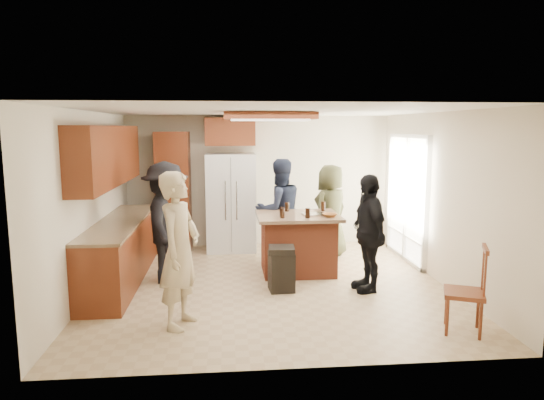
{
  "coord_description": "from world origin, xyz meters",
  "views": [
    {
      "loc": [
        -0.61,
        -6.78,
        2.27
      ],
      "look_at": [
        0.08,
        0.68,
        1.15
      ],
      "focal_mm": 32.0,
      "sensor_mm": 36.0,
      "label": 1
    }
  ],
  "objects": [
    {
      "name": "person_front_left",
      "position": [
        -1.16,
        -1.36,
        0.9
      ],
      "size": [
        0.67,
        0.78,
        1.79
      ],
      "primitive_type": "imported",
      "rotation": [
        0.0,
        0.0,
        1.23
      ],
      "color": "tan",
      "rests_on": "ground"
    },
    {
      "name": "person_behind_left",
      "position": [
        0.27,
        1.3,
        0.88
      ],
      "size": [
        0.97,
        0.76,
        1.76
      ],
      "primitive_type": "imported",
      "rotation": [
        0.0,
        0.0,
        3.45
      ],
      "color": "#1C2338",
      "rests_on": "ground"
    },
    {
      "name": "spindle_chair",
      "position": [
        2.01,
        -1.85,
        0.45
      ],
      "size": [
        0.55,
        0.55,
        0.99
      ],
      "color": "maroon",
      "rests_on": "ground"
    },
    {
      "name": "trash_bin",
      "position": [
        0.13,
        -0.26,
        0.32
      ],
      "size": [
        0.39,
        0.39,
        0.63
      ],
      "color": "black",
      "rests_on": "ground"
    },
    {
      "name": "left_cabinetry",
      "position": [
        -2.24,
        0.4,
        0.96
      ],
      "size": [
        0.64,
        3.0,
        2.3
      ],
      "color": "maroon",
      "rests_on": "ground"
    },
    {
      "name": "island_items",
      "position": [
        0.67,
        0.48,
        0.97
      ],
      "size": [
        0.88,
        0.71,
        0.15
      ],
      "color": "silver",
      "rests_on": "kitchen_island"
    },
    {
      "name": "room_shell",
      "position": [
        4.37,
        1.64,
        0.87
      ],
      "size": [
        8.0,
        5.2,
        5.0
      ],
      "color": "tan",
      "rests_on": "ground"
    },
    {
      "name": "person_counter",
      "position": [
        -1.52,
        0.33,
        0.89
      ],
      "size": [
        0.63,
        1.2,
        1.79
      ],
      "primitive_type": "imported",
      "rotation": [
        0.0,
        0.0,
        1.66
      ],
      "color": "black",
      "rests_on": "ground"
    },
    {
      "name": "refrigerator",
      "position": [
        -0.55,
        2.12,
        0.9
      ],
      "size": [
        0.9,
        0.76,
        1.8
      ],
      "color": "white",
      "rests_on": "ground"
    },
    {
      "name": "back_wall_units",
      "position": [
        -1.33,
        2.2,
        1.38
      ],
      "size": [
        1.8,
        0.6,
        2.45
      ],
      "color": "maroon",
      "rests_on": "ground"
    },
    {
      "name": "person_side_right",
      "position": [
        1.33,
        -0.34,
        0.82
      ],
      "size": [
        0.58,
        1.01,
        1.65
      ],
      "primitive_type": "imported",
      "rotation": [
        0.0,
        0.0,
        -1.48
      ],
      "color": "black",
      "rests_on": "ground"
    },
    {
      "name": "kitchen_island",
      "position": [
        0.48,
        0.58,
        0.47
      ],
      "size": [
        1.28,
        1.03,
        0.93
      ],
      "color": "#9D4228",
      "rests_on": "ground"
    },
    {
      "name": "person_behind_right",
      "position": [
        1.19,
        1.46,
        0.82
      ],
      "size": [
        0.95,
        0.92,
        1.64
      ],
      "primitive_type": "imported",
      "rotation": [
        0.0,
        0.0,
        3.85
      ],
      "color": "#363821",
      "rests_on": "ground"
    }
  ]
}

